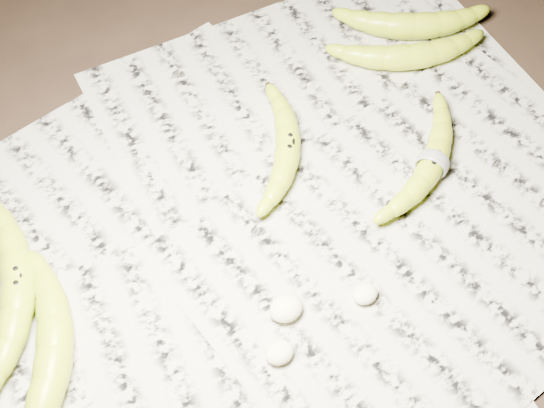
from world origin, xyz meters
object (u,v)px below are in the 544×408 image
banana_left_b (54,351)px  banana_upper_a (410,55)px  banana_taped (433,162)px  banana_center (288,146)px  banana_upper_b (414,24)px  banana_left_a (17,282)px

banana_left_b → banana_upper_a: size_ratio=1.11×
banana_taped → banana_center: bearing=108.8°
banana_center → banana_taped: size_ratio=0.92×
banana_upper_b → banana_left_a: bearing=-140.9°
banana_left_a → banana_taped: 0.50m
banana_left_a → banana_center: 0.35m
banana_center → banana_upper_b: 0.28m
banana_left_b → banana_taped: bearing=-64.2°
banana_left_b → banana_upper_a: 0.59m
banana_upper_a → banana_upper_b: (0.04, 0.04, 0.00)m
banana_taped → banana_upper_b: bearing=26.6°
banana_left_a → banana_left_b: banana_left_b is taller
banana_left_b → banana_center: size_ratio=1.17×
banana_upper_a → banana_taped: bearing=-94.2°
banana_center → banana_upper_a: bearing=-43.6°
banana_left_a → banana_center: banana_left_a is taller
banana_upper_a → banana_upper_b: size_ratio=1.00×
banana_left_b → banana_center: (0.35, 0.10, -0.00)m
banana_left_b → banana_upper_b: (0.61, 0.19, -0.00)m
banana_upper_b → banana_taped: bearing=-91.4°
banana_left_b → banana_taped: size_ratio=1.07×
banana_center → banana_left_b: bearing=141.2°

